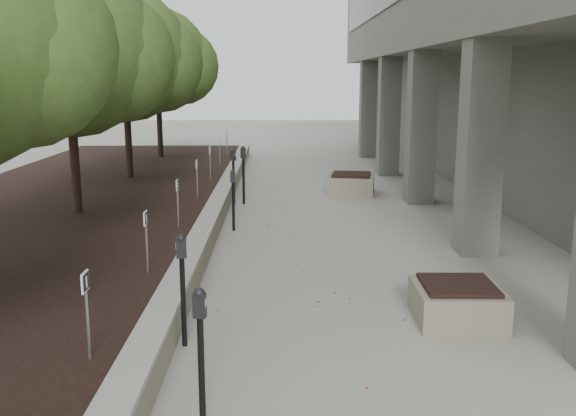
{
  "coord_description": "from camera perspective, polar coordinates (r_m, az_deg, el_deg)",
  "views": [
    {
      "loc": [
        -0.36,
        -5.7,
        3.29
      ],
      "look_at": [
        -0.19,
        6.18,
        0.85
      ],
      "focal_mm": 39.42,
      "sensor_mm": 36.0,
      "label": 1
    }
  ],
  "objects": [
    {
      "name": "planter_back",
      "position": [
        18.36,
        5.72,
        2.2
      ],
      "size": [
        1.49,
        1.49,
        0.6
      ],
      "primitive_type": null,
      "rotation": [
        0.0,
        0.0,
        -0.17
      ],
      "color": "gray",
      "rests_on": "ground"
    },
    {
      "name": "parking_meter_3",
      "position": [
        13.82,
        -4.96,
        0.69
      ],
      "size": [
        0.14,
        0.11,
        1.36
      ],
      "primitive_type": null,
      "rotation": [
        0.0,
        0.0,
        0.08
      ],
      "color": "black",
      "rests_on": "ground"
    },
    {
      "name": "retaining_wall",
      "position": [
        15.08,
        -6.39,
        -0.07
      ],
      "size": [
        0.39,
        26.0,
        0.5
      ],
      "primitive_type": null,
      "color": "gray",
      "rests_on": "ground"
    },
    {
      "name": "parking_meter_5",
      "position": [
        16.59,
        -4.94,
        2.79
      ],
      "size": [
        0.18,
        0.15,
        1.5
      ],
      "primitive_type": null,
      "rotation": [
        0.0,
        0.0,
        -0.38
      ],
      "color": "black",
      "rests_on": "ground"
    },
    {
      "name": "parking_meter_1",
      "position": [
        7.96,
        -9.46,
        -7.36
      ],
      "size": [
        0.15,
        0.12,
        1.45
      ],
      "primitive_type": null,
      "rotation": [
        0.0,
        0.0,
        0.1
      ],
      "color": "black",
      "rests_on": "ground"
    },
    {
      "name": "parking_sign_2",
      "position": [
        6.95,
        -17.66,
        -9.28
      ],
      "size": [
        0.04,
        0.22,
        0.96
      ],
      "primitive_type": null,
      "color": "black",
      "rests_on": "planting_bed"
    },
    {
      "name": "parking_sign_8",
      "position": [
        24.4,
        -5.54,
        5.91
      ],
      "size": [
        0.04,
        0.22,
        0.96
      ],
      "primitive_type": null,
      "color": "black",
      "rests_on": "planting_bed"
    },
    {
      "name": "parking_meter_4",
      "position": [
        16.74,
        -4.04,
        2.97
      ],
      "size": [
        0.17,
        0.14,
        1.55
      ],
      "primitive_type": null,
      "rotation": [
        0.0,
        0.0,
        -0.2
      ],
      "color": "black",
      "rests_on": "ground"
    },
    {
      "name": "crabapple_tree_5",
      "position": [
        24.11,
        -11.66,
        11.0
      ],
      "size": [
        4.6,
        4.0,
        5.44
      ],
      "primitive_type": null,
      "color": "#36521F",
      "rests_on": "planting_bed"
    },
    {
      "name": "parking_sign_4",
      "position": [
        12.6,
        -9.9,
        0.41
      ],
      "size": [
        0.04,
        0.22,
        0.96
      ],
      "primitive_type": null,
      "color": "black",
      "rests_on": "planting_bed"
    },
    {
      "name": "planting_bed",
      "position": [
        15.88,
        -19.7,
        -0.28
      ],
      "size": [
        7.0,
        26.0,
        0.4
      ],
      "primitive_type": "cube",
      "color": "black",
      "rests_on": "ground"
    },
    {
      "name": "crabapple_tree_4",
      "position": [
        19.22,
        -14.45,
        10.77
      ],
      "size": [
        4.6,
        4.0,
        5.44
      ],
      "primitive_type": null,
      "color": "#36521F",
      "rests_on": "planting_bed"
    },
    {
      "name": "parking_meter_2",
      "position": [
        6.18,
        -7.85,
        -13.28
      ],
      "size": [
        0.15,
        0.11,
        1.4
      ],
      "primitive_type": null,
      "rotation": [
        0.0,
        0.0,
        -0.11
      ],
      "color": "black",
      "rests_on": "ground"
    },
    {
      "name": "crabapple_tree_3",
      "position": [
        14.4,
        -19.11,
        10.33
      ],
      "size": [
        4.6,
        4.0,
        5.44
      ],
      "primitive_type": null,
      "color": "#36521F",
      "rests_on": "planting_bed"
    },
    {
      "name": "parking_sign_7",
      "position": [
        21.43,
        -6.18,
        5.1
      ],
      "size": [
        0.04,
        0.22,
        0.96
      ],
      "primitive_type": null,
      "color": "black",
      "rests_on": "planting_bed"
    },
    {
      "name": "planter_front",
      "position": [
        9.1,
        15.02,
        -8.17
      ],
      "size": [
        1.18,
        1.18,
        0.54
      ],
      "primitive_type": null,
      "rotation": [
        0.0,
        0.0,
        -0.02
      ],
      "color": "gray",
      "rests_on": "ground"
    },
    {
      "name": "parking_sign_3",
      "position": [
        9.72,
        -12.63,
        -3.04
      ],
      "size": [
        0.04,
        0.22,
        0.96
      ],
      "primitive_type": null,
      "color": "black",
      "rests_on": "planting_bed"
    },
    {
      "name": "parking_sign_6",
      "position": [
        18.47,
        -7.03,
        4.04
      ],
      "size": [
        0.04,
        0.22,
        0.96
      ],
      "primitive_type": null,
      "color": "black",
      "rests_on": "planting_bed"
    },
    {
      "name": "berry_scatter",
      "position": [
        11.2,
        0.54,
        -5.4
      ],
      "size": [
        3.3,
        14.1,
        0.02
      ],
      "primitive_type": null,
      "color": "maroon",
      "rests_on": "ground"
    },
    {
      "name": "parking_sign_5",
      "position": [
        15.52,
        -8.2,
        2.57
      ],
      "size": [
        0.04,
        0.22,
        0.96
      ],
      "primitive_type": null,
      "color": "black",
      "rests_on": "planting_bed"
    }
  ]
}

